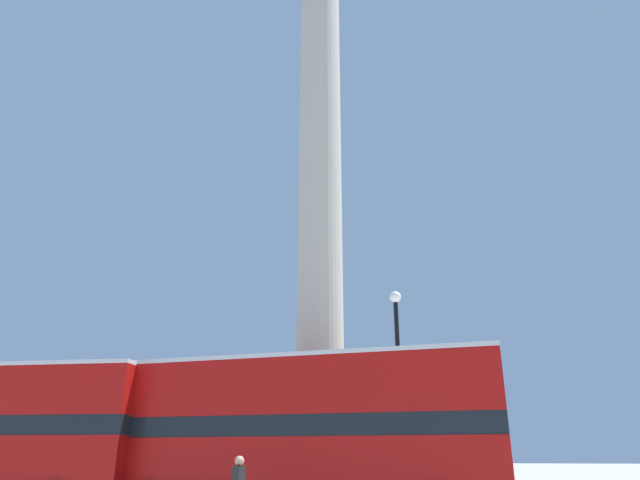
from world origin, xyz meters
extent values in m
cube|color=#BCB29E|center=(0.00, 0.00, 1.46)|extent=(3.87, 3.87, 0.97)
cube|color=#BCB29E|center=(0.00, 0.00, 2.43)|extent=(2.36, 2.36, 0.97)
cylinder|color=#BCB29E|center=(0.00, 0.00, 13.90)|extent=(1.90, 1.90, 21.98)
cube|color=#A80F0C|center=(0.74, -5.88, 1.32)|extent=(11.28, 3.62, 1.64)
cube|color=black|center=(0.74, -5.88, 2.41)|extent=(11.27, 3.57, 0.55)
cube|color=#A80F0C|center=(0.74, -5.88, 3.45)|extent=(11.28, 3.62, 1.51)
cube|color=silver|center=(0.74, -5.88, 4.26)|extent=(11.28, 3.62, 0.12)
cube|color=#BCB29E|center=(-10.91, 4.68, 1.31)|extent=(4.51, 3.87, 2.62)
ellipsoid|color=brown|center=(-10.91, 4.68, 4.12)|extent=(2.25, 1.56, 0.90)
cone|color=brown|center=(-9.98, 4.34, 4.52)|extent=(0.99, 0.77, 0.95)
cylinder|color=brown|center=(-10.91, 4.68, 5.02)|extent=(0.36, 0.36, 0.90)
sphere|color=brown|center=(-10.91, 4.68, 5.61)|extent=(0.28, 0.28, 0.28)
cylinder|color=brown|center=(-10.21, 4.69, 3.14)|extent=(0.20, 0.20, 1.05)
cylinder|color=brown|center=(-10.38, 4.22, 3.14)|extent=(0.20, 0.20, 1.05)
cylinder|color=brown|center=(-11.45, 5.15, 3.14)|extent=(0.20, 0.20, 1.05)
cylinder|color=brown|center=(-11.62, 4.68, 3.14)|extent=(0.20, 0.20, 1.05)
cylinder|color=black|center=(3.40, -4.42, 3.11)|extent=(0.14, 0.14, 6.23)
sphere|color=white|center=(3.40, -4.42, 6.41)|extent=(0.37, 0.37, 0.37)
sphere|color=tan|center=(0.04, -8.99, 1.56)|extent=(0.22, 0.22, 0.22)
camera|label=1|loc=(4.73, -22.23, 1.71)|focal=32.00mm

